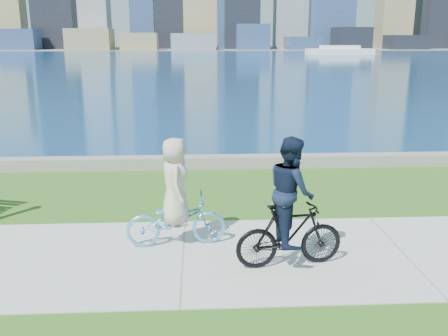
% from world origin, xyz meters
% --- Properties ---
extents(ground, '(320.00, 320.00, 0.00)m').
position_xyz_m(ground, '(0.00, 0.00, 0.00)').
color(ground, '#295516').
rests_on(ground, ground).
extents(concrete_path, '(80.00, 3.50, 0.02)m').
position_xyz_m(concrete_path, '(0.00, 0.00, 0.01)').
color(concrete_path, '#AAA9A4').
rests_on(concrete_path, ground).
extents(seawall, '(90.00, 0.50, 0.35)m').
position_xyz_m(seawall, '(0.00, 6.20, 0.17)').
color(seawall, slate).
rests_on(seawall, ground).
extents(bay_water, '(320.00, 131.00, 0.01)m').
position_xyz_m(bay_water, '(0.00, 72.00, 0.00)').
color(bay_water, navy).
rests_on(bay_water, ground).
extents(far_shore, '(320.00, 30.00, 0.12)m').
position_xyz_m(far_shore, '(0.00, 130.00, 0.06)').
color(far_shore, slate).
rests_on(far_shore, ground).
extents(ferry_far, '(12.89, 3.68, 1.75)m').
position_xyz_m(ferry_far, '(28.04, 89.92, 0.73)').
color(ferry_far, white).
rests_on(ferry_far, ground).
extents(cyclist_woman, '(0.84, 1.92, 2.06)m').
position_xyz_m(cyclist_woman, '(-0.13, 0.56, 0.78)').
color(cyclist_woman, '#5BACDE').
rests_on(cyclist_woman, ground).
extents(cyclist_man, '(0.80, 1.91, 2.26)m').
position_xyz_m(cyclist_man, '(1.82, -0.44, 0.97)').
color(cyclist_man, black).
rests_on(cyclist_man, ground).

